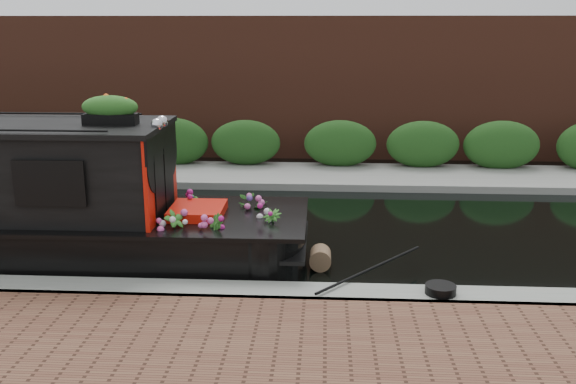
{
  "coord_description": "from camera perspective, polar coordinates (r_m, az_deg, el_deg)",
  "views": [
    {
      "loc": [
        1.91,
        -11.48,
        3.82
      ],
      "look_at": [
        1.27,
        -0.6,
        0.93
      ],
      "focal_mm": 40.0,
      "sensor_mm": 36.0,
      "label": 1
    }
  ],
  "objects": [
    {
      "name": "far_hedge",
      "position": [
        17.12,
        -3.14,
        1.93
      ],
      "size": [
        40.0,
        1.1,
        2.8
      ],
      "primitive_type": "cube",
      "color": "#1E4717",
      "rests_on": "ground"
    },
    {
      "name": "far_brick_wall",
      "position": [
        19.16,
        -2.44,
        3.34
      ],
      "size": [
        40.0,
        1.0,
        8.0
      ],
      "primitive_type": "cube",
      "color": "#5A2C1E",
      "rests_on": "ground"
    },
    {
      "name": "coiled_mooring_rope",
      "position": [
        9.05,
        13.41,
        -8.41
      ],
      "size": [
        0.42,
        0.42,
        0.12
      ],
      "primitive_type": "cylinder",
      "color": "black",
      "rests_on": "near_bank_coping"
    },
    {
      "name": "near_bank_coping",
      "position": [
        9.23,
        -9.04,
        -9.8
      ],
      "size": [
        40.0,
        0.6,
        0.5
      ],
      "primitive_type": "cube",
      "color": "gray",
      "rests_on": "ground"
    },
    {
      "name": "far_bank_path",
      "position": [
        16.25,
        -3.49,
        1.23
      ],
      "size": [
        40.0,
        2.4,
        0.34
      ],
      "primitive_type": "cube",
      "color": "gray",
      "rests_on": "ground"
    },
    {
      "name": "rope_fender",
      "position": [
        10.33,
        2.89,
        -5.86
      ],
      "size": [
        0.34,
        0.42,
        0.34
      ],
      "primitive_type": "cylinder",
      "rotation": [
        1.57,
        0.0,
        0.0
      ],
      "color": "brown",
      "rests_on": "ground"
    },
    {
      "name": "ground",
      "position": [
        12.25,
        -5.8,
        -3.4
      ],
      "size": [
        80.0,
        80.0,
        0.0
      ],
      "primitive_type": "plane",
      "color": "black",
      "rests_on": "ground"
    }
  ]
}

